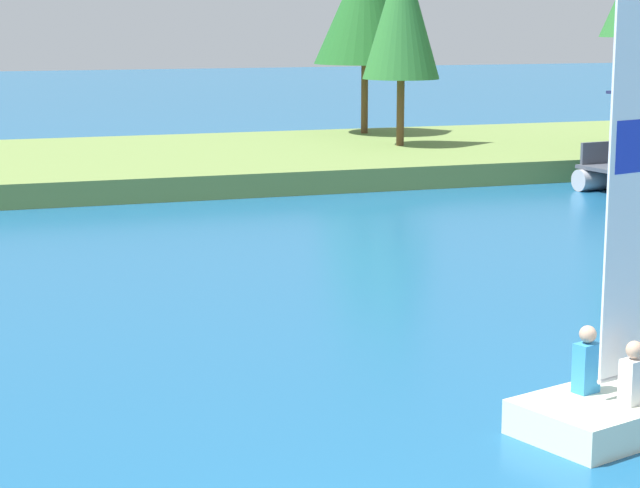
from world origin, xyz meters
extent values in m
cube|color=olive|center=(0.00, 27.26, 0.32)|extent=(80.00, 11.12, 0.64)
cylinder|color=brown|center=(11.14, 26.91, 1.70)|extent=(0.24, 0.24, 2.11)
cone|color=#286B2D|center=(11.14, 26.91, 4.83)|extent=(2.43, 2.43, 4.15)
cylinder|color=brown|center=(11.50, 31.07, 1.86)|extent=(0.24, 0.24, 2.43)
cone|color=#1E5B23|center=(11.50, 31.07, 5.07)|extent=(3.56, 3.56, 4.00)
cube|color=silver|center=(4.12, 3.03, 0.66)|extent=(0.33, 0.27, 0.52)
sphere|color=tan|center=(4.12, 3.03, 1.03)|extent=(0.20, 0.20, 0.20)
cube|color=#338CCC|center=(3.84, 3.56, 0.69)|extent=(0.33, 0.27, 0.58)
sphere|color=tan|center=(3.84, 3.56, 1.10)|extent=(0.20, 0.20, 0.20)
cylinder|color=#B2B2B7|center=(14.89, 19.26, 1.66)|extent=(0.06, 0.06, 1.92)
camera|label=1|loc=(-3.23, -7.84, 4.66)|focal=66.24mm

